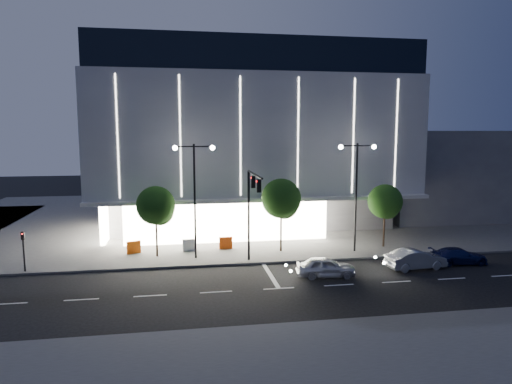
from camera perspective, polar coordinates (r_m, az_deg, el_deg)
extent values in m
plane|color=black|center=(30.75, -1.44, -11.25)|extent=(160.00, 160.00, 0.00)
cube|color=#474747|center=(54.49, 0.30, -2.85)|extent=(70.00, 40.00, 0.15)
cube|color=#474747|center=(21.46, 17.67, -20.09)|extent=(70.00, 10.00, 0.15)
cube|color=#4C4C51|center=(53.88, -1.80, -0.90)|extent=(28.00, 21.00, 4.00)
cube|color=gray|center=(51.32, -1.54, 7.09)|extent=(30.00, 25.00, 11.00)
cube|color=black|center=(51.74, -1.57, 14.86)|extent=(29.40, 24.50, 3.00)
cube|color=white|center=(40.52, -3.54, -3.72)|extent=(18.00, 0.40, 3.60)
cube|color=white|center=(46.04, -17.74, -2.71)|extent=(0.40, 10.00, 3.60)
cube|color=gray|center=(39.59, 0.91, -0.89)|extent=(30.00, 2.00, 0.30)
cube|color=white|center=(38.95, 0.98, 6.95)|extent=(24.00, 0.06, 10.00)
cube|color=#4C4C51|center=(60.94, 20.18, 2.46)|extent=(16.00, 20.00, 10.00)
cylinder|color=black|center=(34.60, -0.92, -3.12)|extent=(0.18, 0.18, 7.00)
cylinder|color=black|center=(31.27, -0.15, 2.21)|extent=(0.14, 5.80, 0.14)
cube|color=black|center=(32.02, -0.35, 1.26)|extent=(0.28, 0.18, 0.85)
cube|color=black|center=(29.67, 0.37, 0.76)|extent=(0.28, 0.18, 0.85)
sphere|color=#FF0C0C|center=(31.97, -0.56, 1.79)|extent=(0.14, 0.14, 0.14)
cylinder|color=black|center=(35.27, -7.65, -1.34)|extent=(0.16, 0.16, 9.00)
cylinder|color=black|center=(34.86, -8.93, 5.64)|extent=(1.40, 0.10, 0.10)
cylinder|color=black|center=(34.90, -6.62, 5.68)|extent=(1.40, 0.10, 0.10)
sphere|color=white|center=(34.86, -10.08, 5.45)|extent=(0.36, 0.36, 0.36)
sphere|color=white|center=(34.94, -5.47, 5.53)|extent=(0.36, 0.36, 0.36)
cylinder|color=black|center=(37.92, 12.39, -0.83)|extent=(0.16, 0.16, 9.00)
cylinder|color=black|center=(37.30, 11.57, 5.69)|extent=(1.40, 0.10, 0.10)
cylinder|color=black|center=(37.82, 13.56, 5.66)|extent=(1.40, 0.10, 0.10)
sphere|color=white|center=(37.06, 10.55, 5.55)|extent=(0.36, 0.36, 0.36)
sphere|color=white|center=(38.10, 14.53, 5.49)|extent=(0.36, 0.36, 0.36)
cylinder|color=black|center=(36.11, -27.02, -6.76)|extent=(0.12, 0.12, 3.00)
cube|color=black|center=(35.85, -27.14, -4.89)|extent=(0.22, 0.16, 0.55)
sphere|color=#FF0C0C|center=(35.72, -27.21, -4.70)|extent=(0.10, 0.10, 0.10)
cylinder|color=black|center=(36.78, -12.32, -5.22)|extent=(0.16, 0.16, 3.78)
sphere|color=#15360E|center=(36.34, -12.42, -1.65)|extent=(3.02, 3.02, 3.02)
sphere|color=#15360E|center=(36.61, -11.91, -2.42)|extent=(2.16, 2.16, 2.16)
sphere|color=#15360E|center=(36.26, -12.82, -2.20)|extent=(1.94, 1.94, 1.94)
cylinder|color=black|center=(37.55, 3.14, -4.57)|extent=(0.16, 0.16, 4.06)
sphere|color=#15360E|center=(37.11, 3.17, -0.81)|extent=(3.25, 3.25, 3.25)
sphere|color=#15360E|center=(37.45, 3.55, -1.63)|extent=(2.32, 2.32, 2.32)
sphere|color=#15360E|center=(36.96, 2.84, -1.38)|extent=(2.09, 2.09, 2.09)
cylinder|color=black|center=(40.47, 15.72, -4.27)|extent=(0.16, 0.16, 3.64)
sphere|color=#15360E|center=(40.08, 15.83, -1.14)|extent=(2.91, 2.91, 2.91)
sphere|color=#15360E|center=(40.47, 16.07, -1.81)|extent=(2.08, 2.08, 2.08)
sphere|color=#15360E|center=(39.89, 15.58, -1.62)|extent=(1.87, 1.87, 1.87)
imported|color=silver|center=(32.04, 8.73, -9.25)|extent=(4.21, 2.05, 1.38)
imported|color=silver|center=(35.38, 19.32, -7.92)|extent=(4.57, 2.04, 1.46)
imported|color=#13194A|center=(37.90, 24.01, -7.32)|extent=(4.32, 1.98, 1.22)
cube|color=#FF5A0E|center=(38.34, -15.04, -6.69)|extent=(1.11, 0.64, 1.00)
cube|color=silver|center=(38.12, -8.33, -6.59)|extent=(1.13, 0.42, 1.00)
cube|color=#F74D0D|center=(38.57, -3.81, -6.36)|extent=(1.10, 0.26, 1.00)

